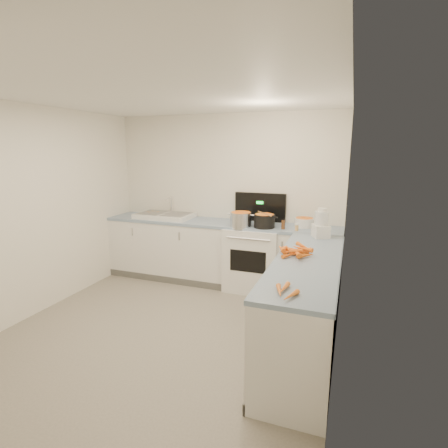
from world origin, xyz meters
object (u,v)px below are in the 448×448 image
(black_pot, at_px, (264,222))
(mixing_bowl, at_px, (304,222))
(sink, at_px, (165,216))
(extract_bottle, at_px, (283,225))
(steel_pot, at_px, (241,220))
(food_processor, at_px, (321,225))
(spice_jar, at_px, (297,228))
(stove, at_px, (254,256))

(black_pot, height_order, mixing_bowl, black_pot)
(sink, xyz_separation_m, extract_bottle, (1.88, -0.15, 0.02))
(sink, distance_m, extract_bottle, 1.88)
(sink, height_order, steel_pot, sink)
(extract_bottle, distance_m, food_processor, 0.59)
(black_pot, bearing_deg, extract_bottle, -2.14)
(steel_pot, distance_m, spice_jar, 0.77)
(sink, xyz_separation_m, spice_jar, (2.06, -0.18, 0.00))
(mixing_bowl, bearing_deg, food_processor, -63.35)
(mixing_bowl, height_order, food_processor, food_processor)
(mixing_bowl, distance_m, spice_jar, 0.28)
(sink, relative_size, spice_jar, 11.11)
(sink, relative_size, steel_pot, 2.89)
(mixing_bowl, xyz_separation_m, extract_bottle, (-0.24, -0.24, -0.00))
(spice_jar, bearing_deg, black_pot, 175.03)
(stove, height_order, black_pot, stove)
(black_pot, height_order, extract_bottle, black_pot)
(sink, bearing_deg, black_pot, -5.03)
(food_processor, bearing_deg, steel_pot, 166.87)
(extract_bottle, relative_size, food_processor, 0.34)
(extract_bottle, bearing_deg, mixing_bowl, 44.98)
(spice_jar, bearing_deg, mixing_bowl, 77.66)
(mixing_bowl, bearing_deg, black_pot, -155.09)
(black_pot, xyz_separation_m, spice_jar, (0.44, -0.04, -0.04))
(spice_jar, distance_m, food_processor, 0.43)
(stove, distance_m, sink, 1.54)
(sink, distance_m, mixing_bowl, 2.12)
(sink, xyz_separation_m, black_pot, (1.62, -0.14, 0.04))
(mixing_bowl, height_order, extract_bottle, mixing_bowl)
(food_processor, bearing_deg, mixing_bowl, 116.65)
(stove, relative_size, extract_bottle, 11.28)
(food_processor, bearing_deg, extract_bottle, 150.77)
(steel_pot, relative_size, food_processor, 0.84)
(sink, distance_m, black_pot, 1.62)
(spice_jar, bearing_deg, sink, 174.98)
(stove, xyz_separation_m, food_processor, (0.94, -0.42, 0.62))
(steel_pot, bearing_deg, extract_bottle, 3.01)
(steel_pot, distance_m, mixing_bowl, 0.87)
(black_pot, bearing_deg, stove, 142.73)
(food_processor, bearing_deg, stove, 155.76)
(steel_pot, bearing_deg, black_pot, 7.15)
(stove, height_order, sink, stove)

